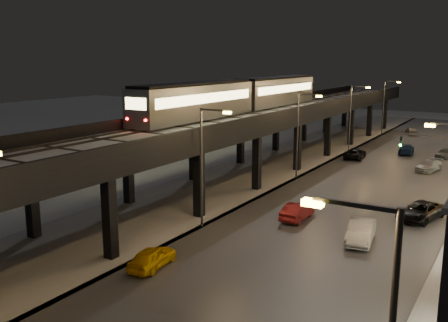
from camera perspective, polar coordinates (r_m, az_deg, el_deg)
The scene contains 21 objects.
ground at distance 28.47m, azimuth -16.42°, elevation -14.85°, with size 220.00×220.00×0.00m, color silver.
road_surface at distance 54.61m, azimuth 17.84°, elevation -2.13°, with size 17.00×120.00×0.06m, color #46474D.
under_viaduct_pavement at distance 59.01m, azimuth 5.02°, elevation -0.61°, with size 11.00×120.00×0.06m, color #9FA1A8.
elevated_viaduct at distance 55.30m, azimuth 3.68°, elevation 4.46°, with size 9.00×100.00×6.30m.
viaduct_trackbed at distance 55.32m, azimuth 3.74°, elevation 5.27°, with size 8.40×100.00×0.32m.
viaduct_parapet_streetside at distance 53.45m, azimuth 7.93°, elevation 5.46°, with size 0.30×100.00×1.10m, color black.
viaduct_parapet_far at distance 57.41m, azimuth -0.11°, elevation 5.99°, with size 0.30×100.00×1.10m, color black.
streetlight_left_1 at distance 36.49m, azimuth -2.25°, elevation 0.18°, with size 2.57×0.28×9.00m.
streetlight_left_2 at distance 52.26m, azimuth 8.68°, elevation 3.52°, with size 2.57×0.28×9.00m.
streetlight_left_3 at distance 69.12m, azimuth 14.44°, elevation 5.23°, with size 2.57×0.28×9.00m.
streetlight_left_4 at distance 86.45m, azimuth 17.94°, elevation 6.24°, with size 2.57×0.28×9.00m.
subway_train at distance 57.29m, azimuth 2.05°, elevation 7.53°, with size 3.01×36.48×3.60m.
car_taxi at distance 30.99m, azimuth -8.20°, elevation -10.92°, with size 1.52×3.79×1.29m, color #DEA101.
car_near_white at distance 39.81m, azimuth 8.39°, elevation -5.77°, with size 1.40×4.02×1.32m, color maroon.
car_mid_silver at distance 65.35m, azimuth 14.74°, elevation 0.79°, with size 2.15×4.66×1.29m, color black.
car_mid_dark at distance 70.52m, azimuth 20.12°, elevation 1.24°, with size 1.84×4.52×1.31m, color #0E1D45.
car_far_white at distance 88.75m, azimuth 20.62°, elevation 3.21°, with size 1.56×3.89×1.32m, color gray.
car_onc_silver at distance 35.93m, azimuth 15.37°, elevation -7.84°, with size 1.60×4.59×1.51m, color #9DA2AB.
car_onc_dark at distance 42.16m, azimuth 21.50°, elevation -5.44°, with size 2.29×4.96×1.38m, color black.
car_onc_white at distance 60.67m, azimuth 22.37°, elevation -0.54°, with size 1.75×4.30×1.25m, color #8F96A3.
car_onc_red at distance 69.49m, azimuth 23.96°, elevation 0.79°, with size 1.52×3.77×1.29m, color #484C52.
Camera 1 is at (19.26, -16.87, 12.45)m, focal length 40.00 mm.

